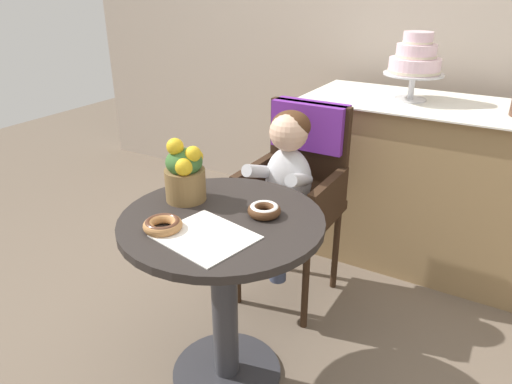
{
  "coord_description": "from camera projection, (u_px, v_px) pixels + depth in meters",
  "views": [
    {
      "loc": [
        0.85,
        -1.2,
        1.48
      ],
      "look_at": [
        0.05,
        0.15,
        0.77
      ],
      "focal_mm": 33.26,
      "sensor_mm": 36.0,
      "label": 1
    }
  ],
  "objects": [
    {
      "name": "seated_child",
      "position": [
        285.0,
        175.0,
        2.11
      ],
      "size": [
        0.27,
        0.32,
        0.73
      ],
      "color": "silver",
      "rests_on": "ground"
    },
    {
      "name": "flower_vase",
      "position": [
        185.0,
        172.0,
        1.73
      ],
      "size": [
        0.15,
        0.15,
        0.24
      ],
      "color": "brown",
      "rests_on": "cafe_table"
    },
    {
      "name": "cafe_table",
      "position": [
        223.0,
        269.0,
        1.73
      ],
      "size": [
        0.72,
        0.72,
        0.72
      ],
      "color": "#282321",
      "rests_on": "ground"
    },
    {
      "name": "donut_front",
      "position": [
        264.0,
        210.0,
        1.65
      ],
      "size": [
        0.12,
        0.12,
        0.04
      ],
      "color": "#4C2D19",
      "rests_on": "cafe_table"
    },
    {
      "name": "wicker_chair",
      "position": [
        300.0,
        172.0,
        2.24
      ],
      "size": [
        0.42,
        0.45,
        0.95
      ],
      "rotation": [
        0.0,
        0.0,
        -0.02
      ],
      "color": "#332114",
      "rests_on": "ground"
    },
    {
      "name": "ground_plane",
      "position": [
        227.0,
        373.0,
        1.95
      ],
      "size": [
        8.0,
        8.0,
        0.0
      ],
      "primitive_type": "plane",
      "color": "#6B5B4C"
    },
    {
      "name": "paper_napkin",
      "position": [
        206.0,
        237.0,
        1.52
      ],
      "size": [
        0.33,
        0.3,
        0.0
      ],
      "primitive_type": "cube",
      "rotation": [
        0.0,
        0.0,
        -0.21
      ],
      "color": "white",
      "rests_on": "cafe_table"
    },
    {
      "name": "back_wall",
      "position": [
        393.0,
        1.0,
        2.84
      ],
      "size": [
        4.8,
        0.1,
        2.7
      ],
      "primitive_type": "cube",
      "color": "#B2A393",
      "rests_on": "ground"
    },
    {
      "name": "tiered_cake_stand",
      "position": [
        415.0,
        60.0,
        2.37
      ],
      "size": [
        0.3,
        0.3,
        0.34
      ],
      "color": "silver",
      "rests_on": "display_counter"
    },
    {
      "name": "donut_mid",
      "position": [
        163.0,
        224.0,
        1.56
      ],
      "size": [
        0.13,
        0.13,
        0.04
      ],
      "color": "#AD7542",
      "rests_on": "cafe_table"
    },
    {
      "name": "display_counter",
      "position": [
        446.0,
        189.0,
        2.52
      ],
      "size": [
        1.56,
        0.62,
        0.9
      ],
      "color": "#93754C",
      "rests_on": "ground"
    }
  ]
}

